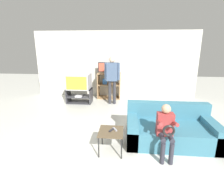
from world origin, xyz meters
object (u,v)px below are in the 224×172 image
(couch, at_px, (170,129))
(person_seated_child, at_px, (166,127))
(remote_control_white, at_px, (115,129))
(snack_table, at_px, (111,133))
(tv_stand, at_px, (80,96))
(television_main, at_px, (79,81))
(television_flat, at_px, (108,68))
(person_standing_adult, at_px, (112,76))
(remote_control_black, at_px, (111,130))
(media_shelf, at_px, (109,85))

(couch, distance_m, person_seated_child, 0.67)
(remote_control_white, bearing_deg, snack_table, -170.35)
(tv_stand, height_order, television_main, television_main)
(television_main, height_order, television_flat, television_flat)
(television_main, distance_m, snack_table, 3.09)
(television_flat, distance_m, person_standing_adult, 0.67)
(television_main, relative_size, person_standing_adult, 0.48)
(snack_table, bearing_deg, television_main, 117.49)
(television_flat, height_order, couch, television_flat)
(remote_control_white, bearing_deg, person_standing_adult, 66.22)
(remote_control_black, relative_size, remote_control_white, 1.00)
(tv_stand, bearing_deg, person_seated_child, -48.80)
(tv_stand, height_order, television_flat, television_flat)
(television_flat, distance_m, person_seated_child, 3.71)
(television_flat, height_order, remote_control_black, television_flat)
(remote_control_black, bearing_deg, television_main, 146.62)
(media_shelf, height_order, person_standing_adult, person_standing_adult)
(person_standing_adult, bearing_deg, media_shelf, 105.77)
(media_shelf, height_order, snack_table, media_shelf)
(tv_stand, relative_size, person_seated_child, 0.89)
(television_main, bearing_deg, snack_table, -62.51)
(television_main, distance_m, remote_control_white, 3.07)
(snack_table, bearing_deg, television_flat, 97.53)
(couch, bearing_deg, snack_table, -158.09)
(tv_stand, relative_size, television_main, 1.11)
(snack_table, distance_m, remote_control_black, 0.07)
(tv_stand, distance_m, remote_control_black, 3.06)
(remote_control_white, height_order, couch, couch)
(television_main, bearing_deg, television_flat, 31.51)
(television_flat, bearing_deg, couch, -59.18)
(snack_table, bearing_deg, remote_control_white, 39.73)
(television_flat, relative_size, person_seated_child, 0.74)
(snack_table, relative_size, remote_control_black, 3.29)
(snack_table, bearing_deg, remote_control_black, 75.83)
(media_shelf, bearing_deg, television_main, -148.46)
(media_shelf, xyz_separation_m, remote_control_black, (0.41, -3.32, -0.07))
(snack_table, xyz_separation_m, remote_control_black, (0.01, 0.02, 0.06))
(person_seated_child, bearing_deg, television_main, 131.28)
(remote_control_black, height_order, couch, couch)
(remote_control_black, xyz_separation_m, couch, (1.24, 0.48, -0.18))
(remote_control_white, distance_m, person_standing_adult, 2.72)
(tv_stand, height_order, media_shelf, media_shelf)
(remote_control_black, distance_m, couch, 1.34)
(media_shelf, relative_size, remote_control_white, 7.02)
(person_seated_child, bearing_deg, tv_stand, 131.20)
(media_shelf, height_order, person_seated_child, media_shelf)
(person_standing_adult, bearing_deg, tv_stand, 178.87)
(media_shelf, xyz_separation_m, couch, (1.64, -2.84, -0.26))
(television_flat, height_order, person_standing_adult, person_standing_adult)
(tv_stand, distance_m, television_flat, 1.48)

